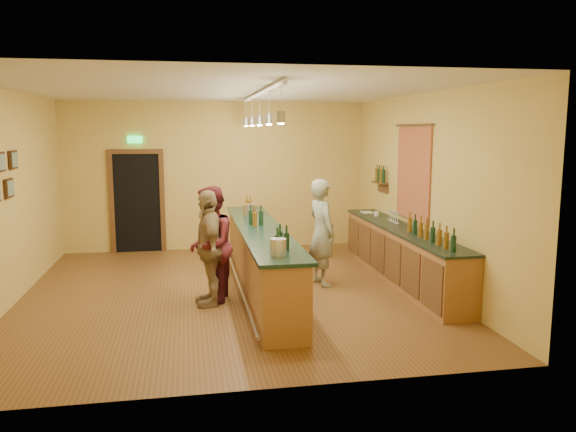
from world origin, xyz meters
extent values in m
plane|color=brown|center=(0.00, 0.00, 0.00)|extent=(7.00, 7.00, 0.00)
cube|color=silver|center=(0.00, 0.00, 3.20)|extent=(6.50, 7.00, 0.02)
cube|color=gold|center=(0.00, 3.50, 1.60)|extent=(6.50, 0.02, 3.20)
cube|color=gold|center=(0.00, -3.50, 1.60)|extent=(6.50, 0.02, 3.20)
cube|color=gold|center=(-3.25, 0.00, 1.60)|extent=(0.02, 7.00, 3.20)
cube|color=gold|center=(3.25, 0.00, 1.60)|extent=(0.02, 7.00, 3.20)
cube|color=black|center=(-1.70, 3.48, 1.05)|extent=(0.95, 0.06, 2.10)
cube|color=#523A18|center=(-2.22, 3.46, 1.05)|extent=(0.10, 0.08, 2.10)
cube|color=#523A18|center=(-1.18, 3.46, 1.05)|extent=(0.10, 0.08, 2.10)
cube|color=#523A18|center=(-1.70, 3.46, 2.15)|extent=(1.15, 0.08, 0.10)
cube|color=#19E54C|center=(-1.70, 3.45, 2.40)|extent=(0.30, 0.04, 0.15)
cube|color=maroon|center=(3.23, 0.40, 1.85)|extent=(0.03, 1.40, 1.60)
cube|color=#523A18|center=(3.16, 1.90, 1.55)|extent=(0.16, 0.55, 0.03)
cube|color=#523A18|center=(3.23, 1.90, 1.45)|extent=(0.03, 0.55, 0.18)
cube|color=olive|center=(2.97, 0.20, 0.45)|extent=(0.55, 4.50, 0.90)
cube|color=black|center=(2.97, 0.20, 0.92)|extent=(0.60, 4.55, 0.04)
cylinder|color=silver|center=(2.97, 1.50, 0.99)|extent=(0.09, 0.09, 0.09)
cube|color=silver|center=(2.94, 2.00, 0.95)|extent=(0.22, 0.30, 0.01)
cube|color=olive|center=(0.50, 0.00, 0.50)|extent=(0.60, 5.00, 1.00)
cube|color=black|center=(0.50, 0.00, 1.02)|extent=(0.70, 5.10, 0.05)
cylinder|color=silver|center=(0.14, 0.00, 0.15)|extent=(0.05, 5.00, 0.05)
cylinder|color=silver|center=(0.45, -2.10, 1.16)|extent=(0.20, 0.20, 0.22)
cylinder|color=silver|center=(0.45, 1.20, 1.16)|extent=(0.20, 0.20, 0.22)
cube|color=silver|center=(0.50, 0.00, 3.14)|extent=(0.06, 4.60, 0.05)
cylinder|color=silver|center=(0.50, -2.00, 2.95)|extent=(0.01, 0.01, 0.35)
cylinder|color=#A5A5AD|center=(0.50, -2.00, 2.75)|extent=(0.11, 0.11, 0.14)
cylinder|color=#FFEABF|center=(0.50, -2.00, 2.67)|extent=(0.08, 0.08, 0.02)
cylinder|color=silver|center=(0.50, -1.00, 2.95)|extent=(0.01, 0.01, 0.35)
cylinder|color=#A5A5AD|center=(0.50, -1.00, 2.75)|extent=(0.11, 0.11, 0.14)
cylinder|color=#FFEABF|center=(0.50, -1.00, 2.67)|extent=(0.08, 0.08, 0.02)
cylinder|color=silver|center=(0.50, 0.00, 2.95)|extent=(0.01, 0.01, 0.35)
cylinder|color=#A5A5AD|center=(0.50, 0.00, 2.75)|extent=(0.11, 0.11, 0.14)
cylinder|color=#FFEABF|center=(0.50, 0.00, 2.67)|extent=(0.08, 0.08, 0.02)
cylinder|color=silver|center=(0.50, 1.00, 2.95)|extent=(0.01, 0.01, 0.35)
cylinder|color=#A5A5AD|center=(0.50, 1.00, 2.75)|extent=(0.11, 0.11, 0.14)
cylinder|color=#FFEABF|center=(0.50, 1.00, 2.67)|extent=(0.08, 0.08, 0.02)
cylinder|color=silver|center=(0.50, 2.00, 2.95)|extent=(0.01, 0.01, 0.35)
cylinder|color=#A5A5AD|center=(0.50, 2.00, 2.75)|extent=(0.11, 0.11, 0.14)
cylinder|color=#FFEABF|center=(0.50, 2.00, 2.67)|extent=(0.08, 0.08, 0.02)
imported|color=gray|center=(1.56, 0.20, 0.90)|extent=(0.58, 0.74, 1.80)
imported|color=#59191E|center=(-0.32, -0.47, 0.89)|extent=(0.82, 0.97, 1.77)
imported|color=#997A51|center=(-0.35, -0.56, 0.87)|extent=(0.51, 1.05, 1.73)
cylinder|color=#9E7047|center=(2.05, 2.20, 0.67)|extent=(0.33, 0.33, 0.04)
cylinder|color=#9E7047|center=(2.18, 2.20, 0.32)|extent=(0.04, 0.04, 0.65)
cylinder|color=#9E7047|center=(1.99, 2.31, 0.32)|extent=(0.04, 0.04, 0.65)
cylinder|color=#9E7047|center=(1.99, 2.09, 0.32)|extent=(0.04, 0.04, 0.65)
camera|label=1|loc=(-0.65, -8.79, 2.59)|focal=35.00mm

